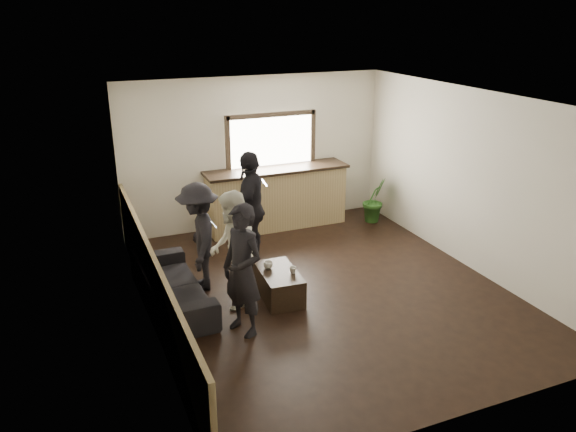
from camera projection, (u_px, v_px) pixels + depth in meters
name	position (u px, v px, depth m)	size (l,w,h in m)	color
ground	(324.00, 290.00, 8.30)	(5.00, 6.00, 0.01)	black
room_shell	(278.00, 202.00, 7.52)	(5.01, 6.01, 2.80)	silver
bar_counter	(276.00, 194.00, 10.52)	(2.70, 0.68, 2.13)	#A28958
sofa	(172.00, 284.00, 7.81)	(2.04, 0.80, 0.60)	black
coffee_table	(279.00, 284.00, 8.02)	(0.51, 0.92, 0.41)	black
cup_a	(268.00, 265.00, 8.02)	(0.13, 0.13, 0.11)	silver
cup_b	(293.00, 270.00, 7.89)	(0.10, 0.10, 0.09)	silver
potted_plant	(374.00, 200.00, 10.84)	(0.48, 0.39, 0.87)	#2D6623
person_a	(243.00, 271.00, 6.94)	(0.63, 0.74, 1.72)	black
person_b	(232.00, 250.00, 7.63)	(0.84, 0.95, 1.65)	white
person_c	(199.00, 237.00, 8.10)	(0.80, 1.14, 1.62)	black
person_d	(251.00, 208.00, 8.90)	(0.95, 1.17, 1.86)	black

